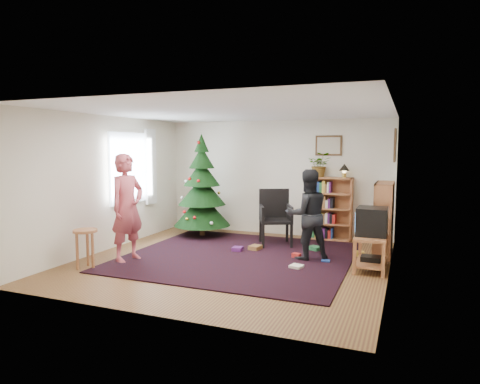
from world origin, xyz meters
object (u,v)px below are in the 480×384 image
at_px(bookshelf_back, 329,208).
at_px(potted_plant, 320,165).
at_px(bookshelf_right, 384,218).
at_px(person_standing, 127,208).
at_px(picture_back, 329,146).
at_px(table_lamp, 344,168).
at_px(stool, 85,238).
at_px(armchair, 277,215).
at_px(christmas_tree, 202,194).
at_px(crt_tv, 372,221).
at_px(person_by_chair, 307,215).
at_px(tv_stand, 371,249).
at_px(picture_right, 395,145).

bearing_deg(bookshelf_back, potted_plant, 180.00).
height_order(bookshelf_right, person_standing, person_standing).
height_order(picture_back, table_lamp, picture_back).
bearing_deg(bookshelf_back, stool, -131.79).
height_order(armchair, table_lamp, table_lamp).
relative_size(christmas_tree, bookshelf_right, 1.70).
distance_m(crt_tv, person_by_chair, 1.10).
relative_size(picture_back, person_by_chair, 0.36).
distance_m(bookshelf_right, person_standing, 4.46).
xyz_separation_m(picture_back, person_standing, (-2.80, -3.09, -1.04)).
relative_size(bookshelf_right, potted_plant, 2.55).
distance_m(bookshelf_back, bookshelf_right, 1.49).
relative_size(armchair, potted_plant, 2.15).
distance_m(picture_back, stool, 5.08).
xyz_separation_m(bookshelf_right, tv_stand, (-0.12, -1.03, -0.34)).
bearing_deg(bookshelf_back, bookshelf_right, -39.85).
distance_m(person_standing, person_by_chair, 3.04).
height_order(christmas_tree, tv_stand, christmas_tree).
height_order(crt_tv, person_by_chair, person_by_chair).
distance_m(bookshelf_back, armchair, 1.20).
distance_m(picture_back, crt_tv, 2.65).
distance_m(bookshelf_right, person_by_chair, 1.44).
bearing_deg(table_lamp, picture_back, 158.87).
height_order(bookshelf_right, potted_plant, potted_plant).
bearing_deg(tv_stand, crt_tv, 180.00).
bearing_deg(picture_back, tv_stand, -63.18).
height_order(picture_back, christmas_tree, christmas_tree).
height_order(bookshelf_right, stool, bookshelf_right).
height_order(tv_stand, potted_plant, potted_plant).
height_order(picture_back, potted_plant, picture_back).
xyz_separation_m(crt_tv, person_standing, (-3.86, -0.97, 0.14)).
xyz_separation_m(bookshelf_right, armchair, (-1.99, 0.11, -0.07)).
bearing_deg(table_lamp, crt_tv, -70.08).
bearing_deg(tv_stand, person_standing, -165.93).
height_order(picture_right, crt_tv, picture_right).
bearing_deg(person_standing, picture_back, -29.74).
height_order(person_standing, person_by_chair, person_standing).
bearing_deg(potted_plant, bookshelf_right, -35.38).
xyz_separation_m(tv_stand, armchair, (-1.87, 1.14, 0.27)).
bearing_deg(person_by_chair, person_standing, -7.21).
distance_m(picture_right, armchair, 2.54).
distance_m(picture_back, table_lamp, 0.59).
xyz_separation_m(bookshelf_back, person_standing, (-2.84, -2.95, 0.24)).
bearing_deg(christmas_tree, potted_plant, 15.67).
bearing_deg(crt_tv, stool, -159.27).
xyz_separation_m(tv_stand, crt_tv, (-0.00, 0.00, 0.45)).
xyz_separation_m(christmas_tree, tv_stand, (3.61, -1.31, -0.60)).
height_order(christmas_tree, stool, christmas_tree).
distance_m(person_by_chair, table_lamp, 1.92).
height_order(christmas_tree, person_by_chair, christmas_tree).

